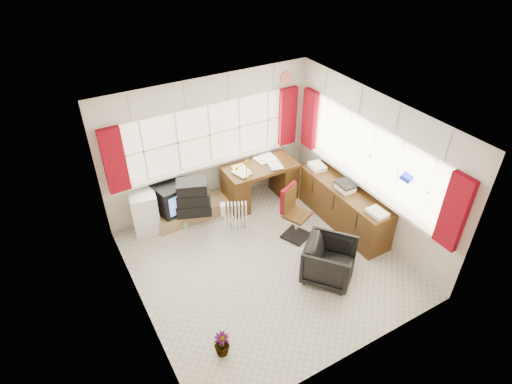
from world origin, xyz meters
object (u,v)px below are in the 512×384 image
desk (260,182)px  mini_fridge (145,212)px  radiator (236,220)px  office_chair (329,261)px  tv_bench (193,211)px  desk_lamp (246,165)px  credenza (344,206)px  crt_tv (172,197)px  task_chair (292,210)px

desk → mini_fridge: desk is taller
desk → radiator: 1.04m
office_chair → tv_bench: size_ratio=0.53×
desk_lamp → credenza: size_ratio=0.19×
desk → office_chair: size_ratio=1.85×
credenza → crt_tv: 3.06m
tv_bench → crt_tv: size_ratio=2.04×
crt_tv → office_chair: bearing=-58.5°
desk → crt_tv: bearing=171.2°
radiator → task_chair: bearing=-34.7°
mini_fridge → desk: bearing=-6.7°
radiator → mini_fridge: 1.60m
office_chair → radiator: size_ratio=1.23×
task_chair → crt_tv: size_ratio=1.44×
task_chair → credenza: task_chair is taller
tv_bench → mini_fridge: (-0.85, 0.08, 0.25)m
task_chair → radiator: bearing=145.3°
office_chair → radiator: bearing=73.8°
radiator → tv_bench: radiator is taller
desk → task_chair: 1.14m
radiator → crt_tv: bearing=134.4°
office_chair → crt_tv: 2.99m
credenza → desk: bearing=124.9°
task_chair → radiator: size_ratio=1.62×
credenza → mini_fridge: credenza is taller
radiator → mini_fridge: (-1.35, 0.84, 0.13)m
radiator → crt_tv: (-0.83, 0.84, 0.27)m
desk → task_chair: size_ratio=1.41×
crt_tv → desk_lamp: bearing=-20.5°
task_chair → desk: bearing=88.1°
task_chair → desk_lamp: bearing=111.9°
tv_bench → crt_tv: bearing=166.3°
desk_lamp → tv_bench: desk_lamp is taller
task_chair → tv_bench: bearing=134.7°
radiator → mini_fridge: size_ratio=0.80×
desk → tv_bench: (-1.34, 0.18, -0.32)m
desk → task_chair: bearing=-91.9°
desk → office_chair: bearing=-92.7°
radiator → credenza: size_ratio=0.30×
radiator → desk: bearing=34.8°
desk_lamp → radiator: 0.99m
credenza → tv_bench: 2.75m
crt_tv → mini_fridge: (-0.52, 0.00, -0.14)m
desk_lamp → desk: bearing=27.3°
office_chair → desk: bearing=47.8°
desk_lamp → radiator: size_ratio=0.63×
office_chair → credenza: (1.05, 0.95, 0.05)m
office_chair → credenza: bearing=2.7°
task_chair → crt_tv: (-1.63, 1.40, -0.01)m
office_chair → crt_tv: crt_tv is taller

